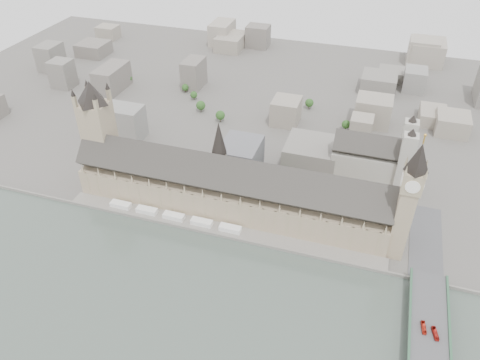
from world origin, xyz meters
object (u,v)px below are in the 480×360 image
(elizabeth_tower, at_px, (409,195))
(victoria_tower, at_px, (98,129))
(red_bus_north, at_px, (424,327))
(palace_of_westminster, at_px, (229,189))
(westminster_abbey, at_px, (373,161))
(red_bus_south, at_px, (435,333))

(elizabeth_tower, bearing_deg, victoria_tower, 176.04)
(elizabeth_tower, xyz_separation_m, victoria_tower, (-260.00, 18.00, -2.88))
(red_bus_north, bearing_deg, elizabeth_tower, 97.94)
(palace_of_westminster, xyz_separation_m, westminster_abbey, (110.92, 75.30, 2.38))
(westminster_abbey, distance_m, red_bus_north, 167.50)
(red_bus_north, bearing_deg, red_bus_south, -27.00)
(palace_of_westminster, bearing_deg, red_bus_south, -27.86)
(palace_of_westminster, relative_size, elizabeth_tower, 2.47)
(elizabeth_tower, xyz_separation_m, red_bus_north, (20.21, -73.13, -46.48))
(victoria_tower, height_order, red_bus_north, victoria_tower)
(westminster_abbey, distance_m, red_bus_south, 171.83)
(westminster_abbey, bearing_deg, red_bus_south, -71.59)
(palace_of_westminster, xyz_separation_m, red_bus_north, (158.21, -84.83, -11.10))
(victoria_tower, relative_size, red_bus_south, 9.98)
(palace_of_westminster, distance_m, elizabeth_tower, 142.94)
(victoria_tower, bearing_deg, palace_of_westminster, -2.96)
(elizabeth_tower, bearing_deg, westminster_abbey, 107.29)
(victoria_tower, bearing_deg, red_bus_north, -18.01)
(victoria_tower, bearing_deg, red_bus_south, -18.05)
(palace_of_westminster, relative_size, red_bus_south, 26.44)
(palace_of_westminster, height_order, victoria_tower, victoria_tower)
(westminster_abbey, relative_size, red_bus_north, 6.97)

